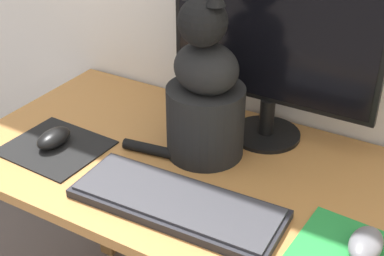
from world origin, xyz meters
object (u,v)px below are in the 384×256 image
computer_mouse_right (366,244)px  cat (205,95)px  computer_mouse_left (54,138)px  keyboard (177,203)px  monitor (273,44)px

computer_mouse_right → cat: cat is taller
computer_mouse_left → keyboard: bearing=-7.3°
monitor → computer_mouse_left: size_ratio=5.21×
monitor → keyboard: (-0.04, -0.34, -0.23)m
monitor → cat: 0.19m
monitor → computer_mouse_right: (0.32, -0.28, -0.22)m
keyboard → computer_mouse_right: 0.37m
monitor → computer_mouse_right: bearing=-41.9°
monitor → cat: monitor is taller
cat → computer_mouse_left: bearing=-141.8°
computer_mouse_left → computer_mouse_right: 0.73m
keyboard → computer_mouse_right: (0.36, 0.06, 0.01)m
computer_mouse_left → cat: (0.32, 0.16, 0.13)m
monitor → computer_mouse_left: (-0.41, -0.30, -0.22)m
computer_mouse_right → keyboard: bearing=-170.6°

